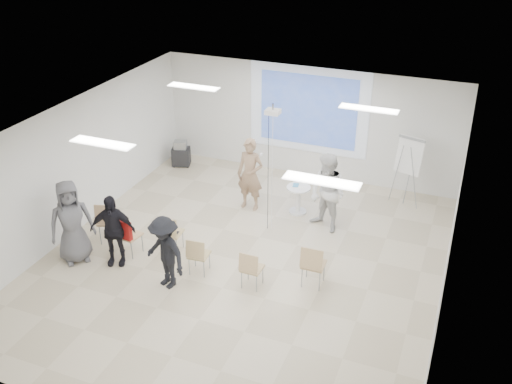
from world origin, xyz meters
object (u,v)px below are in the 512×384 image
at_px(chair_left_mid, 127,234).
at_px(audience_mid, 165,248).
at_px(player_left, 250,170).
at_px(flipchart_easel, 409,156).
at_px(audience_left, 112,225).
at_px(chair_right_inner, 251,267).
at_px(audience_outer, 71,217).
at_px(chair_far_left, 108,219).
at_px(player_right, 328,189).
at_px(chair_right_far, 313,263).
at_px(chair_left_inner, 170,231).
at_px(pedestal_table, 298,198).
at_px(chair_center, 198,253).
at_px(av_cart, 181,154).
at_px(laptop, 172,231).

relative_size(chair_left_mid, audience_mid, 0.52).
xyz_separation_m(player_left, flipchart_easel, (3.47, 1.54, 0.28)).
distance_m(audience_left, flipchart_easel, 7.05).
relative_size(chair_right_inner, audience_mid, 0.48).
relative_size(audience_outer, flipchart_easel, 1.16).
distance_m(chair_far_left, audience_mid, 2.16).
bearing_deg(audience_outer, player_right, -13.79).
height_order(chair_right_far, audience_outer, audience_outer).
distance_m(chair_right_far, audience_left, 4.11).
distance_m(chair_right_far, audience_outer, 4.98).
xyz_separation_m(chair_left_inner, chair_right_far, (3.15, -0.04, 0.03)).
bearing_deg(audience_mid, pedestal_table, 88.53).
bearing_deg(chair_left_mid, player_right, 43.60).
bearing_deg(chair_center, player_left, 85.97).
distance_m(chair_right_inner, av_cart, 6.00).
distance_m(chair_right_far, av_cart, 6.46).
xyz_separation_m(player_right, flipchart_easel, (1.48, 1.84, 0.28)).
distance_m(pedestal_table, player_left, 1.33).
distance_m(chair_center, laptop, 1.07).
relative_size(chair_left_inner, audience_mid, 0.51).
distance_m(player_right, audience_mid, 3.97).
relative_size(laptop, av_cart, 0.44).
bearing_deg(audience_outer, laptop, -16.59).
xyz_separation_m(chair_left_mid, chair_right_far, (3.94, 0.38, 0.03)).
bearing_deg(player_right, chair_right_inner, -79.13).
height_order(chair_left_inner, chair_right_inner, chair_left_inner).
height_order(chair_left_mid, laptop, chair_left_mid).
relative_size(chair_center, chair_right_far, 0.89).
xyz_separation_m(chair_right_inner, audience_left, (-2.94, -0.24, 0.41)).
height_order(chair_left_inner, laptop, chair_left_inner).
bearing_deg(chair_far_left, chair_left_inner, -12.61).
xyz_separation_m(pedestal_table, av_cart, (-3.89, 1.34, -0.06)).
xyz_separation_m(chair_left_inner, audience_mid, (0.49, -1.05, 0.34)).
distance_m(laptop, audience_outer, 2.09).
bearing_deg(chair_far_left, pedestal_table, 20.73).
bearing_deg(audience_mid, chair_right_inner, 39.24).
distance_m(chair_right_inner, chair_right_far, 1.20).
distance_m(audience_mid, audience_outer, 2.22).
relative_size(player_left, chair_right_far, 2.17).
bearing_deg(audience_left, chair_far_left, 112.29).
bearing_deg(pedestal_table, av_cart, 160.98).
height_order(laptop, audience_outer, audience_outer).
relative_size(chair_right_inner, audience_outer, 0.41).
bearing_deg(chair_left_inner, player_left, 66.36).
relative_size(chair_left_inner, chair_right_inner, 1.06).
bearing_deg(chair_left_mid, audience_outer, -141.54).
relative_size(player_right, chair_right_inner, 2.45).
height_order(chair_right_far, audience_left, audience_left).
xyz_separation_m(laptop, flipchart_easel, (4.31, 3.90, 0.83)).
bearing_deg(audience_left, pedestal_table, 29.79).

